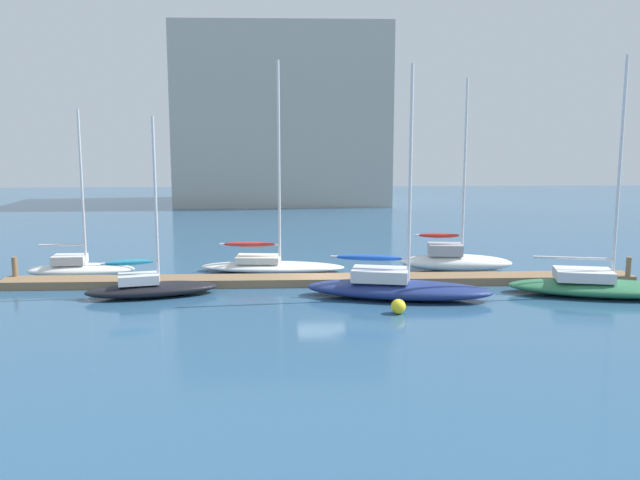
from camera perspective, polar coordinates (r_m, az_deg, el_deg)
ground_plane at (r=36.34m, az=0.14°, el=-3.62°), size 120.00×120.00×0.00m
dock_pier at (r=36.29m, az=0.14°, el=-3.30°), size 32.55×1.68×0.42m
dock_piling_near_end at (r=39.48m, az=-23.62°, el=-2.31°), size 0.28×0.28×1.43m
dock_piling_far_end at (r=39.55m, az=23.85°, el=-2.30°), size 0.28×0.28×1.43m
sailboat_0 at (r=40.20m, az=-19.01°, el=-2.13°), size 5.83×2.14×9.00m
sailboat_1 at (r=34.60m, az=-13.69°, el=-3.67°), size 6.52×3.27×8.55m
sailboat_2 at (r=39.41m, az=-4.06°, el=-1.91°), size 8.24×2.93×11.63m
sailboat_3 at (r=33.43m, az=6.22°, el=-3.77°), size 9.15×4.26×10.89m
sailboat_4 at (r=40.27m, az=10.91°, el=-1.56°), size 6.47×2.79×10.70m
sailboat_5 at (r=36.36m, az=21.86°, el=-3.43°), size 9.17×4.42×11.34m
mooring_buoy_yellow at (r=30.80m, az=6.41°, el=-5.41°), size 0.66×0.66×0.66m
harbor_building_distant at (r=75.82m, az=-3.05°, el=10.05°), size 22.06×12.15×18.37m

